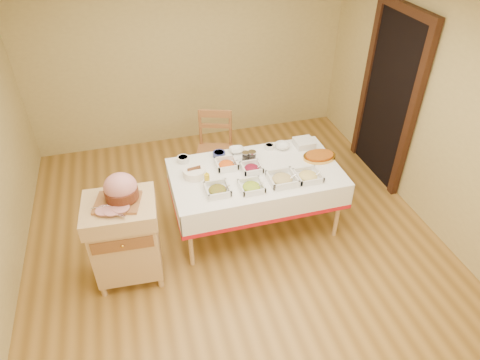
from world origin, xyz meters
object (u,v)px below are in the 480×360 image
object	(u,v)px
preserve_jar_left	(246,157)
preserve_jar_right	(252,157)
butcher_cart	(125,236)
brass_platter	(319,156)
ham_on_board	(120,190)
dining_table	(256,183)
dining_chair	(215,150)
mustard_bottle	(207,179)
bread_basket	(194,173)
plate_stack	(304,143)

from	to	relation	value
preserve_jar_left	preserve_jar_right	bearing A→B (deg)	-16.77
butcher_cart	brass_platter	world-z (taller)	butcher_cart
ham_on_board	brass_platter	xyz separation A→B (m)	(2.16, 0.40, -0.28)
dining_table	brass_platter	xyz separation A→B (m)	(0.76, 0.05, 0.18)
preserve_jar_left	dining_chair	bearing A→B (deg)	105.97
mustard_bottle	bread_basket	size ratio (longest dim) A/B	0.72
butcher_cart	brass_platter	bearing A→B (deg)	11.22
plate_stack	brass_platter	xyz separation A→B (m)	(0.07, -0.28, -0.02)
dining_chair	ham_on_board	size ratio (longest dim) A/B	2.32
dining_table	preserve_jar_left	bearing A→B (deg)	102.12
butcher_cart	dining_chair	size ratio (longest dim) A/B	0.95
butcher_cart	brass_platter	xyz separation A→B (m)	(2.20, 0.44, 0.25)
butcher_cart	ham_on_board	distance (m)	0.53
preserve_jar_right	plate_stack	distance (m)	0.69
mustard_bottle	butcher_cart	bearing A→B (deg)	-162.18
butcher_cart	preserve_jar_right	xyz separation A→B (m)	(1.46, 0.59, 0.28)
dining_chair	brass_platter	bearing A→B (deg)	-40.75
ham_on_board	bread_basket	xyz separation A→B (m)	(0.74, 0.44, -0.26)
bread_basket	ham_on_board	bearing A→B (deg)	-149.29
mustard_bottle	bread_basket	xyz separation A→B (m)	(-0.10, 0.19, -0.03)
ham_on_board	brass_platter	world-z (taller)	ham_on_board
dining_chair	preserve_jar_right	size ratio (longest dim) A/B	8.36
dining_table	preserve_jar_left	size ratio (longest dim) A/B	16.87
dining_chair	mustard_bottle	bearing A→B (deg)	-106.72
dining_chair	brass_platter	xyz separation A→B (m)	(1.01, -0.87, 0.27)
preserve_jar_right	bread_basket	distance (m)	0.68
preserve_jar_left	butcher_cart	bearing A→B (deg)	-156.29
preserve_jar_right	plate_stack	size ratio (longest dim) A/B	0.55
dining_chair	preserve_jar_right	world-z (taller)	dining_chair
ham_on_board	bread_basket	bearing A→B (deg)	30.71
preserve_jar_right	brass_platter	xyz separation A→B (m)	(0.74, -0.15, -0.03)
butcher_cart	plate_stack	world-z (taller)	butcher_cart
bread_basket	plate_stack	distance (m)	1.36
butcher_cart	preserve_jar_left	size ratio (longest dim) A/B	8.70
butcher_cart	preserve_jar_right	world-z (taller)	butcher_cart
butcher_cart	preserve_jar_right	size ratio (longest dim) A/B	7.95
dining_table	mustard_bottle	world-z (taller)	mustard_bottle
plate_stack	dining_chair	bearing A→B (deg)	148.07
dining_table	preserve_jar_right	size ratio (longest dim) A/B	15.41
mustard_bottle	plate_stack	world-z (taller)	mustard_bottle
brass_platter	preserve_jar_right	bearing A→B (deg)	168.31
preserve_jar_left	mustard_bottle	size ratio (longest dim) A/B	0.63
plate_stack	butcher_cart	bearing A→B (deg)	-161.31
dining_table	preserve_jar_left	distance (m)	0.31
dining_table	plate_stack	bearing A→B (deg)	26.02
ham_on_board	plate_stack	distance (m)	2.21
preserve_jar_left	plate_stack	distance (m)	0.75
brass_platter	plate_stack	bearing A→B (deg)	103.76
ham_on_board	plate_stack	world-z (taller)	ham_on_board
butcher_cart	preserve_jar_right	distance (m)	1.60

